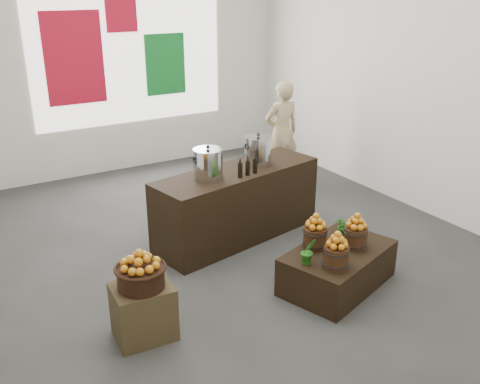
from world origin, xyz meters
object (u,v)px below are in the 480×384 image
wicker_basket (141,277)px  counter (237,204)px  display_table (338,267)px  stock_pot_left (208,165)px  stock_pot_center (258,151)px  crate (144,312)px  shopper (282,132)px

wicker_basket → counter: (1.76, 1.31, -0.17)m
display_table → stock_pot_left: size_ratio=3.60×
stock_pot_left → wicker_basket: bearing=-137.1°
counter → stock_pot_left: bearing=180.0°
stock_pot_left → stock_pot_center: bearing=10.8°
stock_pot_left → stock_pot_center: size_ratio=1.00×
stock_pot_left → stock_pot_center: same height
crate → shopper: bearing=38.4°
crate → shopper: 4.36m
wicker_basket → stock_pot_center: 2.55m
display_table → stock_pot_center: (0.03, 1.60, 0.84)m
crate → display_table: crate is taller
counter → stock_pot_left: stock_pot_left is taller
stock_pot_center → display_table: bearing=-91.2°
display_table → wicker_basket: bearing=155.9°
display_table → counter: (-0.30, 1.54, 0.23)m
shopper → stock_pot_center: bearing=49.5°
stock_pot_left → display_table: bearing=-63.1°
display_table → stock_pot_left: bearing=99.0°
display_table → stock_pot_center: bearing=70.9°
crate → counter: counter is taller
counter → crate: bearing=-154.1°
wicker_basket → stock_pot_left: 1.86m
counter → shopper: (1.63, 1.38, 0.36)m
display_table → shopper: (1.33, 2.91, 0.59)m
crate → stock_pot_center: stock_pot_center is taller
wicker_basket → display_table: bearing=-6.2°
counter → stock_pot_center: size_ratio=6.47×
display_table → shopper: 3.26m
wicker_basket → stock_pot_left: stock_pot_left is taller
crate → counter: (1.76, 1.31, 0.18)m
crate → wicker_basket: 0.35m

